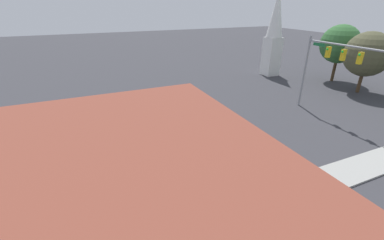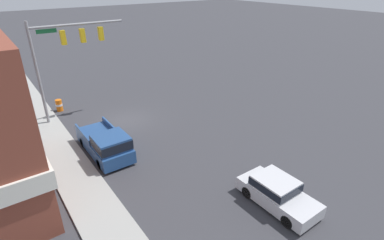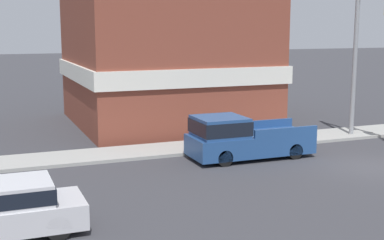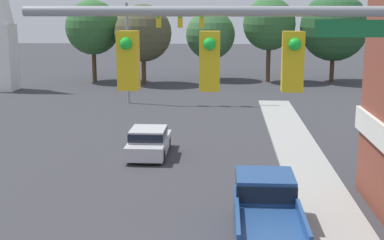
% 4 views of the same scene
% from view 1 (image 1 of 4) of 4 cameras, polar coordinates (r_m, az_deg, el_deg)
% --- Properties ---
extents(far_signal_assembly, '(7.97, 0.49, 7.84)m').
position_cam_1_polar(far_signal_assembly, '(29.61, 27.95, 11.85)').
color(far_signal_assembly, gray).
rests_on(far_signal_assembly, ground).
extents(car_lead, '(1.88, 4.20, 1.46)m').
position_cam_1_polar(car_lead, '(21.17, 0.44, -4.07)').
color(car_lead, black).
rests_on(car_lead, ground).
extents(pickup_truck_parked, '(2.09, 5.25, 1.85)m').
position_cam_1_polar(pickup_truck_parked, '(15.45, -26.10, -18.78)').
color(pickup_truck_parked, black).
rests_on(pickup_truck_parked, ground).
extents(church_steeple, '(2.50, 2.50, 13.36)m').
position_cam_1_polar(church_steeple, '(44.32, 17.87, 18.36)').
color(church_steeple, white).
rests_on(church_steeple, ground).
extents(backdrop_tree_left_far, '(5.49, 5.49, 8.24)m').
position_cam_1_polar(backdrop_tree_left_far, '(44.45, 30.03, 14.39)').
color(backdrop_tree_left_far, '#4C3823').
rests_on(backdrop_tree_left_far, ground).
extents(backdrop_tree_left_mid, '(5.59, 5.59, 7.82)m').
position_cam_1_polar(backdrop_tree_left_mid, '(40.18, 34.45, 11.95)').
color(backdrop_tree_left_mid, '#4C3823').
rests_on(backdrop_tree_left_mid, ground).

